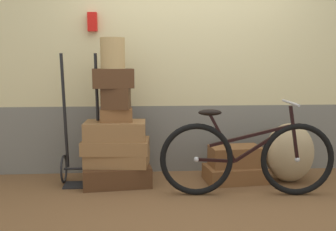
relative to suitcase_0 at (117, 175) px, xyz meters
The scene contains 15 objects.
ground 0.88m from the suitcase_0, 21.03° to the right, with size 10.14×5.20×0.06m, color brown.
station_building 1.66m from the suitcase_0, 33.14° to the left, with size 8.14×0.74×2.88m.
suitcase_0 is the anchor object (origin of this frame).
suitcase_1 0.17m from the suitcase_0, 69.10° to the left, with size 0.64×0.40×0.13m, color olive.
suitcase_2 0.30m from the suitcase_0, 115.68° to the left, with size 0.67×0.40×0.14m, color olive.
suitcase_3 0.46m from the suitcase_0, 124.48° to the left, with size 0.62×0.38×0.19m, color olive.
suitcase_4 0.62m from the suitcase_0, 85.02° to the left, with size 0.32×0.21×0.13m, color brown.
suitcase_5 0.80m from the suitcase_0, 66.69° to the left, with size 0.28×0.20×0.21m, color #4C2D19.
suitcase_6 1.00m from the suitcase_0, 141.08° to the left, with size 0.41×0.25×0.19m, color #4C2D19.
suitcase_7 1.25m from the suitcase_0, ahead, with size 0.62×0.39×0.16m, color brown.
suitcase_8 1.27m from the suitcase_0, ahead, with size 0.53×0.30×0.21m, color brown.
wicker_basket 1.25m from the suitcase_0, 144.43° to the left, with size 0.24×0.24×0.31m, color tan.
luggage_trolley 0.42m from the suitcase_0, 168.39° to the left, with size 0.42×0.37×1.35m.
burlap_sack 1.83m from the suitcase_0, ahead, with size 0.51×0.43×0.63m, color tan.
bicycle 1.34m from the suitcase_0, 18.10° to the right, with size 1.65×0.46×0.90m.
Camera 1 is at (-0.55, -3.59, 1.27)m, focal length 41.14 mm.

